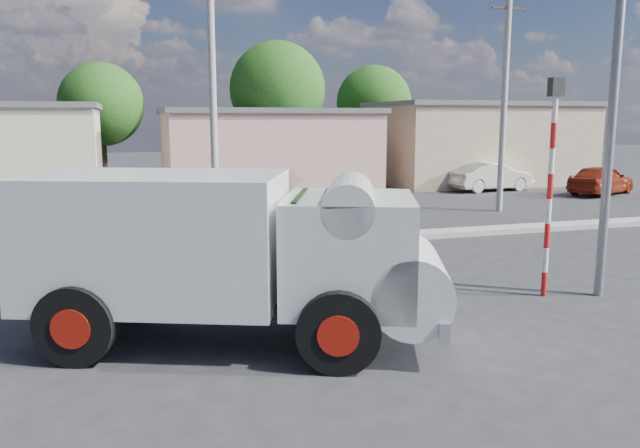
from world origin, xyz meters
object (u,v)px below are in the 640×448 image
object	(u,v)px
cyclist	(346,263)
streetlight	(610,45)
car_red	(601,180)
truck	(236,250)
traffic_pole	(551,169)
bicycle	(346,278)
car_cream	(491,177)

from	to	relation	value
cyclist	streetlight	size ratio (longest dim) A/B	0.17
cyclist	car_red	world-z (taller)	cyclist
truck	streetlight	xyz separation A→B (m)	(7.36, 0.43, 3.45)
streetlight	cyclist	bearing A→B (deg)	167.14
truck	traffic_pole	world-z (taller)	traffic_pole
bicycle	streetlight	world-z (taller)	streetlight
truck	bicycle	bearing A→B (deg)	54.27
streetlight	truck	bearing A→B (deg)	-176.64
bicycle	car_cream	distance (m)	20.63
bicycle	cyclist	size ratio (longest dim) A/B	1.16
car_red	streetlight	bearing A→B (deg)	114.01
truck	car_cream	distance (m)	23.41
truck	car_red	bearing A→B (deg)	57.56
bicycle	car_red	size ratio (longest dim) A/B	0.44
bicycle	streetlight	size ratio (longest dim) A/B	0.20
truck	bicycle	xyz separation A→B (m)	(2.42, 1.56, -1.03)
car_cream	bicycle	bearing A→B (deg)	133.99
truck	bicycle	size ratio (longest dim) A/B	3.87
car_red	streetlight	world-z (taller)	streetlight
streetlight	car_cream	bearing A→B (deg)	63.71
truck	car_cream	size ratio (longest dim) A/B	1.64
car_red	traffic_pole	size ratio (longest dim) A/B	0.95
car_red	truck	bearing A→B (deg)	101.76
cyclist	car_red	size ratio (longest dim) A/B	0.38
car_cream	streetlight	distance (m)	19.33
bicycle	cyclist	world-z (taller)	cyclist
bicycle	traffic_pole	distance (m)	4.60
traffic_pole	streetlight	bearing A→B (deg)	-17.73
streetlight	bicycle	bearing A→B (deg)	167.14
cyclist	streetlight	distance (m)	6.57
bicycle	truck	bearing A→B (deg)	143.22
truck	bicycle	distance (m)	3.06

